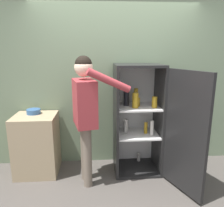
{
  "coord_description": "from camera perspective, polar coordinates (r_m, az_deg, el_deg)",
  "views": [
    {
      "loc": [
        -0.3,
        -2.43,
        1.8
      ],
      "look_at": [
        -0.07,
        0.63,
        1.06
      ],
      "focal_mm": 35.0,
      "sensor_mm": 36.0,
      "label": 1
    }
  ],
  "objects": [
    {
      "name": "bowl",
      "position": [
        3.43,
        -19.81,
        -1.97
      ],
      "size": [
        0.2,
        0.2,
        0.07
      ],
      "color": "#335B8E",
      "rests_on": "counter"
    },
    {
      "name": "ground_plane",
      "position": [
        3.04,
        2.44,
        -22.75
      ],
      "size": [
        12.0,
        12.0,
        0.0
      ],
      "primitive_type": "plane",
      "color": "#4C4742"
    },
    {
      "name": "refrigerator",
      "position": [
        3.21,
        8.95,
        -4.47
      ],
      "size": [
        0.98,
        1.22,
        1.62
      ],
      "color": "black",
      "rests_on": "ground_plane"
    },
    {
      "name": "counter",
      "position": [
        3.49,
        -19.03,
        -10.05
      ],
      "size": [
        0.6,
        0.55,
        0.89
      ],
      "color": "tan",
      "rests_on": "ground_plane"
    },
    {
      "name": "person",
      "position": [
        2.85,
        -6.97,
        -0.51
      ],
      "size": [
        0.76,
        0.59,
        1.75
      ],
      "color": "#726656",
      "rests_on": "ground_plane"
    },
    {
      "name": "wall_back",
      "position": [
        3.47,
        0.79,
        4.84
      ],
      "size": [
        7.0,
        0.06,
        2.55
      ],
      "color": "gray",
      "rests_on": "ground_plane"
    }
  ]
}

